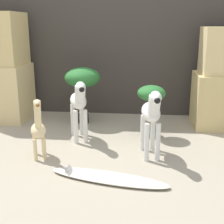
% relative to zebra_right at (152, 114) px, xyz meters
% --- Properties ---
extents(ground_plane, '(14.00, 14.00, 0.00)m').
position_rel_zebra_right_xyz_m(ground_plane, '(-0.48, -0.16, -0.39)').
color(ground_plane, '#9E937F').
extents(wall_back, '(6.40, 0.08, 2.20)m').
position_rel_zebra_right_xyz_m(wall_back, '(-0.48, 1.38, 0.71)').
color(wall_back, '#38332D').
rests_on(wall_back, ground_plane).
extents(rock_pillar_left, '(0.60, 0.56, 1.26)m').
position_rel_zebra_right_xyz_m(rock_pillar_left, '(-1.76, 0.97, 0.21)').
color(rock_pillar_left, '#DBC184').
rests_on(rock_pillar_left, ground_plane).
extents(rock_pillar_right, '(0.60, 0.56, 1.10)m').
position_rel_zebra_right_xyz_m(rock_pillar_right, '(0.80, 0.97, 0.11)').
color(rock_pillar_right, '#D1B775').
rests_on(rock_pillar_right, ground_plane).
extents(zebra_right, '(0.20, 0.47, 0.62)m').
position_rel_zebra_right_xyz_m(zebra_right, '(0.00, 0.00, 0.00)').
color(zebra_right, silver).
rests_on(zebra_right, ground_plane).
extents(zebra_left, '(0.27, 0.47, 0.62)m').
position_rel_zebra_right_xyz_m(zebra_left, '(-0.70, 0.34, 0.00)').
color(zebra_left, silver).
rests_on(zebra_left, ground_plane).
extents(giraffe_figurine, '(0.21, 0.34, 0.56)m').
position_rel_zebra_right_xyz_m(giraffe_figurine, '(-0.95, -0.13, -0.12)').
color(giraffe_figurine, beige).
rests_on(giraffe_figurine, ground_plane).
extents(potted_palm_front, '(0.28, 0.28, 0.54)m').
position_rel_zebra_right_xyz_m(potted_palm_front, '(0.01, 0.53, -0.02)').
color(potted_palm_front, black).
rests_on(potted_palm_front, ground_plane).
extents(potted_palm_back, '(0.41, 0.41, 0.65)m').
position_rel_zebra_right_xyz_m(potted_palm_back, '(-0.77, 0.91, 0.13)').
color(potted_palm_back, black).
rests_on(potted_palm_back, ground_plane).
extents(surfboard, '(0.94, 0.38, 0.08)m').
position_rel_zebra_right_xyz_m(surfboard, '(-0.32, -0.46, -0.37)').
color(surfboard, silver).
rests_on(surfboard, ground_plane).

